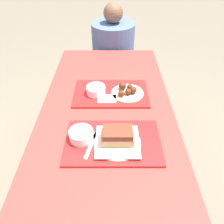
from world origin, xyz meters
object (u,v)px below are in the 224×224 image
object	(u,v)px
tray_near	(113,142)
wings_plate_far	(127,91)
bowl_coleslaw_near	(81,134)
brisket_sandwich_plate	(118,139)
tray_far	(111,93)
bowl_coleslaw_far	(96,90)
person_seated_across	(113,47)

from	to	relation	value
tray_near	wings_plate_far	xyz separation A→B (m)	(0.09, 0.40, 0.02)
bowl_coleslaw_near	brisket_sandwich_plate	size ratio (longest dim) A/B	0.52
tray_far	bowl_coleslaw_far	bearing A→B (deg)	-173.57
bowl_coleslaw_far	person_seated_across	size ratio (longest dim) A/B	0.18
tray_near	wings_plate_far	bearing A→B (deg)	77.49
tray_near	brisket_sandwich_plate	distance (m)	0.05
bowl_coleslaw_far	wings_plate_far	xyz separation A→B (m)	(0.19, 0.00, -0.01)
tray_near	person_seated_across	world-z (taller)	person_seated_across
tray_far	brisket_sandwich_plate	distance (m)	0.43
bowl_coleslaw_far	person_seated_across	distance (m)	0.89
wings_plate_far	bowl_coleslaw_near	bearing A→B (deg)	-122.31
tray_far	wings_plate_far	distance (m)	0.10
person_seated_across	wings_plate_far	bearing A→B (deg)	-84.60
brisket_sandwich_plate	wings_plate_far	world-z (taller)	brisket_sandwich_plate
bowl_coleslaw_far	person_seated_across	world-z (taller)	person_seated_across
person_seated_across	tray_near	bearing A→B (deg)	-90.25
bowl_coleslaw_near	bowl_coleslaw_far	bearing A→B (deg)	82.69
tray_far	person_seated_across	xyz separation A→B (m)	(0.02, 0.86, -0.07)
tray_near	bowl_coleslaw_far	bearing A→B (deg)	104.68
bowl_coleslaw_far	person_seated_across	bearing A→B (deg)	82.86
tray_near	bowl_coleslaw_far	xyz separation A→B (m)	(-0.10, 0.40, 0.03)
wings_plate_far	brisket_sandwich_plate	bearing A→B (deg)	-99.28
tray_far	bowl_coleslaw_far	distance (m)	0.10
bowl_coleslaw_near	brisket_sandwich_plate	distance (m)	0.18
tray_near	brisket_sandwich_plate	xyz separation A→B (m)	(0.02, -0.01, 0.04)
tray_far	bowl_coleslaw_near	xyz separation A→B (m)	(-0.14, -0.39, 0.03)
tray_near	bowl_coleslaw_near	size ratio (longest dim) A/B	3.95
tray_near	person_seated_across	bearing A→B (deg)	89.75
bowl_coleslaw_near	wings_plate_far	xyz separation A→B (m)	(0.24, 0.38, -0.01)
brisket_sandwich_plate	wings_plate_far	distance (m)	0.42
tray_far	bowl_coleslaw_far	size ratio (longest dim) A/B	3.95
tray_near	tray_far	bearing A→B (deg)	91.60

